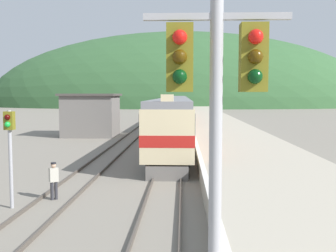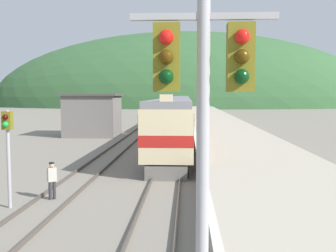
{
  "view_description": "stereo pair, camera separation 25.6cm",
  "coord_description": "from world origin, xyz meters",
  "px_view_note": "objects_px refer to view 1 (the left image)",
  "views": [
    {
      "loc": [
        0.8,
        -2.94,
        4.46
      ],
      "look_at": [
        -0.15,
        22.31,
        2.41
      ],
      "focal_mm": 42.0,
      "sensor_mm": 36.0,
      "label": 1
    },
    {
      "loc": [
        1.05,
        -2.92,
        4.46
      ],
      "look_at": [
        -0.15,
        22.31,
        2.41
      ],
      "focal_mm": 42.0,
      "sensor_mm": 36.0,
      "label": 2
    }
  ],
  "objects_px": {
    "express_train_lead_car": "(172,123)",
    "track_worker": "(54,179)",
    "carriage_third": "(179,106)",
    "signal_post_siding": "(10,138)",
    "signal_mast_main": "(216,109)",
    "carriage_second": "(177,111)"
  },
  "relations": [
    {
      "from": "express_train_lead_car",
      "to": "track_worker",
      "type": "distance_m",
      "value": 15.08
    },
    {
      "from": "carriage_third",
      "to": "signal_post_siding",
      "type": "distance_m",
      "value": 62.2
    },
    {
      "from": "signal_mast_main",
      "to": "track_worker",
      "type": "relative_size",
      "value": 4.08
    },
    {
      "from": "carriage_third",
      "to": "signal_post_siding",
      "type": "height_order",
      "value": "carriage_third"
    },
    {
      "from": "express_train_lead_car",
      "to": "signal_mast_main",
      "type": "distance_m",
      "value": 24.59
    },
    {
      "from": "express_train_lead_car",
      "to": "signal_mast_main",
      "type": "height_order",
      "value": "signal_mast_main"
    },
    {
      "from": "signal_mast_main",
      "to": "carriage_second",
      "type": "bearing_deg",
      "value": 91.57
    },
    {
      "from": "carriage_second",
      "to": "carriage_third",
      "type": "relative_size",
      "value": 1.0
    },
    {
      "from": "carriage_second",
      "to": "express_train_lead_car",
      "type": "bearing_deg",
      "value": -90.0
    },
    {
      "from": "carriage_third",
      "to": "signal_post_siding",
      "type": "bearing_deg",
      "value": -95.43
    },
    {
      "from": "carriage_third",
      "to": "express_train_lead_car",
      "type": "bearing_deg",
      "value": -90.0
    },
    {
      "from": "signal_post_siding",
      "to": "express_train_lead_car",
      "type": "bearing_deg",
      "value": 69.31
    },
    {
      "from": "carriage_second",
      "to": "signal_post_siding",
      "type": "distance_m",
      "value": 39.18
    },
    {
      "from": "express_train_lead_car",
      "to": "track_worker",
      "type": "xyz_separation_m",
      "value": [
        -4.64,
        -14.28,
        -1.34
      ]
    },
    {
      "from": "express_train_lead_car",
      "to": "carriage_third",
      "type": "xyz_separation_m",
      "value": [
        0.0,
        46.32,
        -0.01
      ]
    },
    {
      "from": "express_train_lead_car",
      "to": "track_worker",
      "type": "bearing_deg",
      "value": -108.01
    },
    {
      "from": "track_worker",
      "to": "express_train_lead_car",
      "type": "bearing_deg",
      "value": 71.99
    },
    {
      "from": "express_train_lead_car",
      "to": "signal_post_siding",
      "type": "height_order",
      "value": "express_train_lead_car"
    },
    {
      "from": "express_train_lead_car",
      "to": "signal_post_siding",
      "type": "bearing_deg",
      "value": -110.69
    },
    {
      "from": "signal_mast_main",
      "to": "signal_post_siding",
      "type": "relative_size",
      "value": 1.69
    },
    {
      "from": "express_train_lead_car",
      "to": "carriage_third",
      "type": "distance_m",
      "value": 46.32
    },
    {
      "from": "track_worker",
      "to": "carriage_second",
      "type": "bearing_deg",
      "value": 82.92
    }
  ]
}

